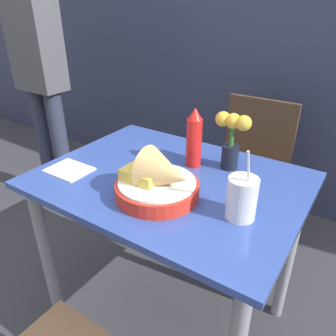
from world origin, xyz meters
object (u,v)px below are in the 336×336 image
Objects in this scene: ketchup_bottle at (194,138)px; flower_vase at (232,136)px; food_basket at (160,182)px; chair_far_window at (251,159)px; person_standing at (39,64)px; drink_cup at (242,199)px.

ketchup_bottle is 1.07× the size of flower_vase.
ketchup_bottle is at bearing 95.21° from food_basket.
flower_vase reaches higher than food_basket.
food_basket is 0.27m from ketchup_bottle.
person_standing reaches higher than chair_far_window.
food_basket is at bearing -170.73° from drink_cup.
food_basket is 0.26m from drink_cup.
chair_far_window is 1.00m from food_basket.
chair_far_window is 3.57× the size of ketchup_bottle.
flower_vase is (0.12, -0.63, 0.38)m from chair_far_window.
chair_far_window is 0.50× the size of person_standing.
flower_vase reaches higher than chair_far_window.
person_standing is (-1.30, 0.55, 0.16)m from food_basket.
chair_far_window is at bearing 100.52° from flower_vase.
drink_cup is at bearing -60.05° from flower_vase.
person_standing is (-1.56, 0.51, 0.15)m from drink_cup.
flower_vase is at bearing 119.95° from drink_cup.
drink_cup is 1.07× the size of flower_vase.
drink_cup is 0.14× the size of person_standing.
food_basket is 0.17× the size of person_standing.
chair_far_window is at bearing 89.22° from ketchup_bottle.
drink_cup reaches higher than food_basket.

